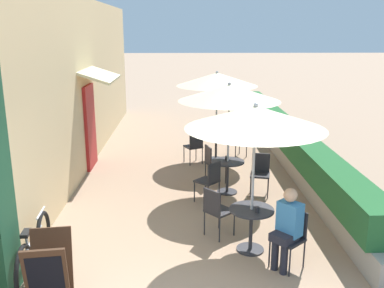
{
  "coord_description": "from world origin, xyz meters",
  "views": [
    {
      "loc": [
        -0.07,
        -4.52,
        3.44
      ],
      "look_at": [
        0.15,
        4.51,
        1.0
      ],
      "focal_mm": 40.0,
      "sensor_mm": 36.0,
      "label": 1
    }
  ],
  "objects_px": {
    "cafe_chair_far_left": "(194,145)",
    "patio_umbrella_mid": "(229,93)",
    "patio_table_near": "(251,222)",
    "cafe_chair_mid_back": "(260,171)",
    "cafe_chair_far_right": "(236,138)",
    "cafe_chair_mid_left": "(212,161)",
    "patio_table_far": "(216,142)",
    "seated_patron_near_left": "(287,226)",
    "cafe_chair_near_right": "(216,208)",
    "cafe_chair_mid_right": "(210,179)",
    "bicycle_leaning": "(34,250)",
    "coffee_cup_far": "(220,132)",
    "menu_board": "(50,273)",
    "patio_table_mid": "(227,171)",
    "patio_umbrella_near": "(255,117)",
    "patio_umbrella_far": "(217,79)",
    "cafe_chair_near_left": "(291,234)",
    "coffee_cup_mid": "(227,158)",
    "coffee_cup_near": "(257,209)"
  },
  "relations": [
    {
      "from": "patio_umbrella_mid",
      "to": "bicycle_leaning",
      "type": "xyz_separation_m",
      "value": [
        -3.1,
        -3.11,
        -1.8
      ]
    },
    {
      "from": "coffee_cup_near",
      "to": "coffee_cup_mid",
      "type": "distance_m",
      "value": 2.72
    },
    {
      "from": "patio_table_mid",
      "to": "patio_umbrella_far",
      "type": "height_order",
      "value": "patio_umbrella_far"
    },
    {
      "from": "cafe_chair_near_left",
      "to": "coffee_cup_far",
      "type": "relative_size",
      "value": 9.67
    },
    {
      "from": "cafe_chair_mid_back",
      "to": "bicycle_leaning",
      "type": "bearing_deg",
      "value": 51.47
    },
    {
      "from": "cafe_chair_mid_left",
      "to": "cafe_chair_mid_right",
      "type": "xyz_separation_m",
      "value": [
        -0.14,
        -1.2,
        0.0
      ]
    },
    {
      "from": "patio_table_near",
      "to": "cafe_chair_near_left",
      "type": "height_order",
      "value": "cafe_chair_near_left"
    },
    {
      "from": "bicycle_leaning",
      "to": "patio_umbrella_far",
      "type": "bearing_deg",
      "value": 57.31
    },
    {
      "from": "coffee_cup_mid",
      "to": "patio_umbrella_far",
      "type": "bearing_deg",
      "value": 91.06
    },
    {
      "from": "patio_table_mid",
      "to": "patio_umbrella_mid",
      "type": "relative_size",
      "value": 0.3
    },
    {
      "from": "cafe_chair_mid_left",
      "to": "cafe_chair_mid_back",
      "type": "bearing_deg",
      "value": 36.29
    },
    {
      "from": "cafe_chair_mid_back",
      "to": "cafe_chair_far_right",
      "type": "relative_size",
      "value": 1.0
    },
    {
      "from": "seated_patron_near_left",
      "to": "cafe_chair_mid_right",
      "type": "distance_m",
      "value": 2.68
    },
    {
      "from": "seated_patron_near_left",
      "to": "cafe_chair_near_right",
      "type": "distance_m",
      "value": 1.4
    },
    {
      "from": "seated_patron_near_left",
      "to": "patio_table_mid",
      "type": "height_order",
      "value": "seated_patron_near_left"
    },
    {
      "from": "patio_table_mid",
      "to": "cafe_chair_mid_back",
      "type": "relative_size",
      "value": 0.82
    },
    {
      "from": "cafe_chair_near_left",
      "to": "patio_table_mid",
      "type": "height_order",
      "value": "cafe_chair_near_left"
    },
    {
      "from": "patio_table_near",
      "to": "menu_board",
      "type": "xyz_separation_m",
      "value": [
        -2.76,
        -1.36,
        -0.02
      ]
    },
    {
      "from": "patio_table_near",
      "to": "cafe_chair_near_right",
      "type": "height_order",
      "value": "cafe_chair_near_right"
    },
    {
      "from": "patio_umbrella_far",
      "to": "cafe_chair_near_left",
      "type": "bearing_deg",
      "value": -82.8
    },
    {
      "from": "cafe_chair_mid_left",
      "to": "coffee_cup_mid",
      "type": "bearing_deg",
      "value": 8.05
    },
    {
      "from": "patio_table_far",
      "to": "menu_board",
      "type": "height_order",
      "value": "menu_board"
    },
    {
      "from": "cafe_chair_near_left",
      "to": "menu_board",
      "type": "distance_m",
      "value": 3.4
    },
    {
      "from": "cafe_chair_near_right",
      "to": "coffee_cup_far",
      "type": "height_order",
      "value": "cafe_chair_near_right"
    },
    {
      "from": "cafe_chair_near_left",
      "to": "menu_board",
      "type": "xyz_separation_m",
      "value": [
        -3.28,
        -0.89,
        -0.05
      ]
    },
    {
      "from": "patio_umbrella_mid",
      "to": "cafe_chair_mid_left",
      "type": "distance_m",
      "value": 1.8
    },
    {
      "from": "seated_patron_near_left",
      "to": "patio_umbrella_far",
      "type": "xyz_separation_m",
      "value": [
        -0.6,
        5.48,
        1.49
      ]
    },
    {
      "from": "cafe_chair_mid_right",
      "to": "cafe_chair_far_left",
      "type": "bearing_deg",
      "value": 48.0
    },
    {
      "from": "patio_umbrella_near",
      "to": "patio_table_far",
      "type": "bearing_deg",
      "value": 91.97
    },
    {
      "from": "cafe_chair_far_right",
      "to": "bicycle_leaning",
      "type": "height_order",
      "value": "cafe_chair_far_right"
    },
    {
      "from": "cafe_chair_near_left",
      "to": "patio_table_mid",
      "type": "bearing_deg",
      "value": -29.23
    },
    {
      "from": "patio_table_far",
      "to": "cafe_chair_far_right",
      "type": "xyz_separation_m",
      "value": [
        0.59,
        0.37,
        0.02
      ]
    },
    {
      "from": "cafe_chair_far_left",
      "to": "coffee_cup_far",
      "type": "distance_m",
      "value": 0.9
    },
    {
      "from": "patio_table_near",
      "to": "patio_umbrella_near",
      "type": "bearing_deg",
      "value": 180.0
    },
    {
      "from": "cafe_chair_near_right",
      "to": "cafe_chair_mid_left",
      "type": "distance_m",
      "value": 2.68
    },
    {
      "from": "cafe_chair_mid_back",
      "to": "cafe_chair_mid_left",
      "type": "bearing_deg",
      "value": -23.71
    },
    {
      "from": "seated_patron_near_left",
      "to": "patio_umbrella_far",
      "type": "relative_size",
      "value": 0.52
    },
    {
      "from": "seated_patron_near_left",
      "to": "cafe_chair_far_left",
      "type": "bearing_deg",
      "value": -27.94
    },
    {
      "from": "menu_board",
      "to": "cafe_chair_near_right",
      "type": "bearing_deg",
      "value": 31.96
    },
    {
      "from": "patio_table_near",
      "to": "patio_umbrella_mid",
      "type": "height_order",
      "value": "patio_umbrella_mid"
    },
    {
      "from": "cafe_chair_near_left",
      "to": "patio_umbrella_near",
      "type": "bearing_deg",
      "value": 6.29
    },
    {
      "from": "cafe_chair_mid_right",
      "to": "bicycle_leaning",
      "type": "height_order",
      "value": "cafe_chair_mid_right"
    },
    {
      "from": "patio_table_mid",
      "to": "cafe_chair_far_left",
      "type": "distance_m",
      "value": 2.15
    },
    {
      "from": "cafe_chair_near_right",
      "to": "cafe_chair_mid_right",
      "type": "distance_m",
      "value": 1.48
    },
    {
      "from": "patio_umbrella_far",
      "to": "cafe_chair_far_left",
      "type": "height_order",
      "value": "patio_umbrella_far"
    },
    {
      "from": "cafe_chair_near_left",
      "to": "coffee_cup_mid",
      "type": "distance_m",
      "value": 3.14
    },
    {
      "from": "patio_umbrella_mid",
      "to": "menu_board",
      "type": "bearing_deg",
      "value": -124.39
    },
    {
      "from": "cafe_chair_mid_right",
      "to": "bicycle_leaning",
      "type": "xyz_separation_m",
      "value": [
        -2.69,
        -2.55,
        -0.15
      ]
    },
    {
      "from": "cafe_chair_mid_left",
      "to": "patio_table_far",
      "type": "xyz_separation_m",
      "value": [
        0.22,
        1.78,
        -0.02
      ]
    },
    {
      "from": "cafe_chair_far_left",
      "to": "patio_umbrella_mid",
      "type": "bearing_deg",
      "value": -97.86
    }
  ]
}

